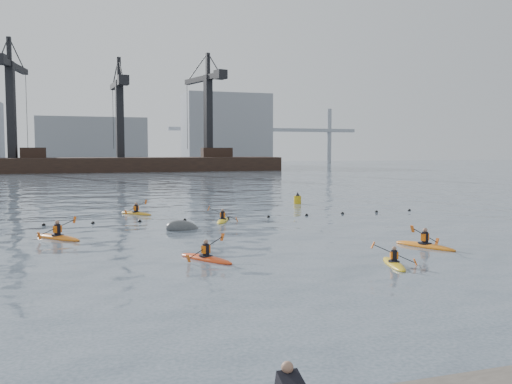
% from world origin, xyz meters
% --- Properties ---
extents(ground, '(400.00, 400.00, 0.00)m').
position_xyz_m(ground, '(0.00, 0.00, 0.00)').
color(ground, '#384952').
rests_on(ground, ground).
extents(float_line, '(33.24, 0.73, 0.24)m').
position_xyz_m(float_line, '(-0.50, 22.53, 0.03)').
color(float_line, black).
rests_on(float_line, ground).
extents(barge_pier, '(72.00, 19.30, 29.50)m').
position_xyz_m(barge_pier, '(-0.22, 110.00, 1.89)').
color(barge_pier, black).
rests_on(barge_pier, ground).
extents(skyline, '(141.00, 28.00, 22.00)m').
position_xyz_m(skyline, '(2.23, 150.27, 9.25)').
color(skyline, gray).
rests_on(skyline, ground).
extents(kayaker_0, '(2.16, 3.07, 1.17)m').
position_xyz_m(kayaker_0, '(-3.57, 9.00, 0.10)').
color(kayaker_0, '#EE4316').
rests_on(kayaker_0, ground).
extents(kayaker_1, '(1.91, 2.86, 1.10)m').
position_xyz_m(kayaker_1, '(3.67, 5.49, 0.09)').
color(kayaker_1, gold).
rests_on(kayaker_1, ground).
extents(kayaker_2, '(2.79, 3.22, 1.23)m').
position_xyz_m(kayaker_2, '(-9.96, 17.06, 0.11)').
color(kayaker_2, orange).
rests_on(kayaker_2, ground).
extents(kayaker_3, '(1.95, 2.97, 1.14)m').
position_xyz_m(kayaker_3, '(0.36, 21.19, 0.09)').
color(kayaker_3, gold).
rests_on(kayaker_3, ground).
extents(kayaker_4, '(2.24, 3.40, 1.31)m').
position_xyz_m(kayaker_4, '(7.46, 8.69, 0.10)').
color(kayaker_4, orange).
rests_on(kayaker_4, ground).
extents(kayaker_5, '(2.40, 2.88, 1.13)m').
position_xyz_m(kayaker_5, '(-4.79, 27.15, 0.10)').
color(kayaker_5, '#C38516').
rests_on(kayaker_5, ground).
extents(mooring_buoy, '(2.66, 1.95, 1.53)m').
position_xyz_m(mooring_buoy, '(-2.87, 18.37, 0.00)').
color(mooring_buoy, '#3A3D3F').
rests_on(mooring_buoy, ground).
extents(nav_buoy, '(0.66, 0.66, 1.20)m').
position_xyz_m(nav_buoy, '(9.70, 30.64, 0.36)').
color(nav_buoy, gold).
rests_on(nav_buoy, ground).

